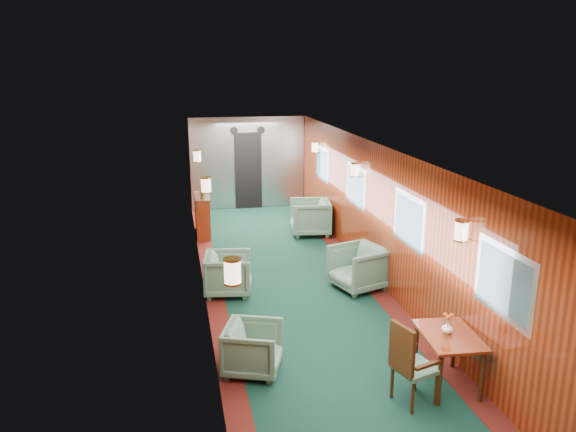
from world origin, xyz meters
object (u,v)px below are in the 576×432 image
at_px(dining_table, 449,343).
at_px(armchair_left_near, 253,349).
at_px(credenza, 202,215).
at_px(armchair_right_near, 358,268).
at_px(side_chair, 409,361).
at_px(armchair_right_far, 310,217).
at_px(armchair_left_far, 228,274).

bearing_deg(dining_table, armchair_left_near, 165.22).
xyz_separation_m(credenza, armchair_right_near, (2.41, -3.63, -0.09)).
relative_size(side_chair, armchair_right_far, 1.14).
distance_m(side_chair, credenza, 7.21).
distance_m(dining_table, armchair_right_near, 3.07).
bearing_deg(armchair_left_far, side_chair, -146.51).
height_order(armchair_left_far, armchair_right_far, armchair_right_far).
height_order(side_chair, armchair_left_far, side_chair).
xyz_separation_m(armchair_left_far, armchair_right_far, (2.13, 2.99, 0.05)).
distance_m(credenza, armchair_right_far, 2.40).
relative_size(dining_table, armchair_left_near, 1.36).
height_order(dining_table, credenza, credenza).
distance_m(credenza, armchair_right_near, 4.36).
bearing_deg(armchair_left_near, side_chair, -102.89).
bearing_deg(armchair_left_near, armchair_right_far, -0.75).
bearing_deg(armchair_right_far, armchair_right_near, 8.68).
distance_m(armchair_left_near, armchair_right_far, 5.89).
relative_size(side_chair, armchair_right_near, 1.20).
bearing_deg(armchair_right_far, armchair_left_far, -27.61).
bearing_deg(side_chair, dining_table, 5.58).
height_order(side_chair, armchair_right_near, side_chair).
height_order(dining_table, armchair_left_near, dining_table).
relative_size(dining_table, side_chair, 0.94).
xyz_separation_m(side_chair, armchair_right_far, (0.48, 6.54, -0.14)).
bearing_deg(side_chair, armchair_left_near, 129.40).
xyz_separation_m(dining_table, armchair_right_near, (-0.08, 3.06, -0.18)).
bearing_deg(armchair_right_far, armchair_left_near, -12.84).
height_order(armchair_left_near, armchair_right_near, armchair_right_near).
bearing_deg(dining_table, side_chair, -152.24).
relative_size(armchair_right_near, armchair_right_far, 0.95).
height_order(dining_table, armchair_left_far, armchair_left_far).
bearing_deg(armchair_right_near, dining_table, -16.63).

